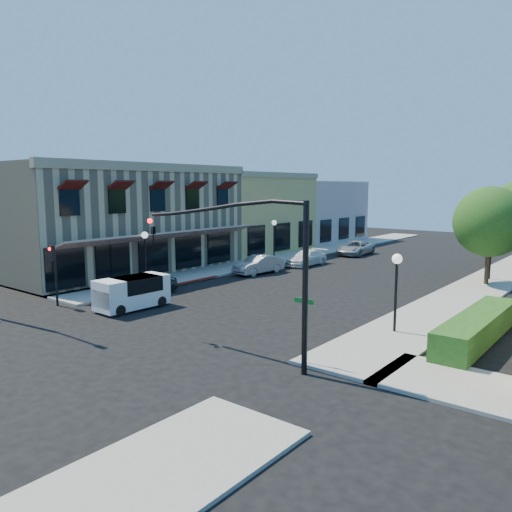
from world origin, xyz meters
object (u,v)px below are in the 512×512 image
Objects in this scene: street_tree_a at (490,222)px; parked_car_a at (151,285)px; parked_car_d at (356,248)px; lamppost_left_near at (145,245)px; white_van at (132,291)px; parked_car_b at (259,265)px; secondary_signal at (54,264)px; parked_car_c at (306,258)px; lamppost_right_far at (491,241)px; signal_mast_arm at (256,252)px; street_name_sign at (304,320)px; lamppost_left_far at (274,230)px; lamppost_right_near at (397,273)px.

parked_car_a is (-14.98, -15.53, -3.60)m from street_tree_a.
street_tree_a is at bearing -33.42° from parked_car_d.
lamppost_left_near is 6.40m from white_van.
lamppost_left_near reaches higher than parked_car_b.
parked_car_c is at bearing 81.65° from secondary_signal.
lamppost_right_far reaches higher than parked_car_c.
street_name_sign is at bearing 23.20° from signal_mast_arm.
street_tree_a is 1.50× the size of parked_car_c.
secondary_signal reaches higher than parked_car_c.
lamppost_left_far is 9.05m from parked_car_d.
parked_car_a is 0.84× the size of parked_car_b.
lamppost_left_near is (-0.50, 6.59, 0.42)m from secondary_signal.
street_name_sign is 0.70× the size of lamppost_left_far.
lamppost_left_near is at bearing 134.07° from white_van.
street_tree_a is 1.82× the size of lamppost_left_near.
street_tree_a is 22.79m from white_van.
lamppost_left_near is 22.39m from parked_car_d.
lamppost_left_far is at bearing 103.09° from white_van.
signal_mast_arm reaches higher than lamppost_left_near.
lamppost_left_far and lamppost_right_far have the same top height.
street_tree_a is 1.66× the size of white_van.
signal_mast_arm reaches higher than parked_car_a.
street_tree_a is at bearing 88.77° from lamppost_right_near.
signal_mast_arm is 2.24× the size of lamppost_left_near.
lamppost_right_near is at bearing -90.00° from lamppost_right_far.
white_van reaches higher than parked_car_b.
signal_mast_arm is 2.24× the size of lamppost_right_near.
street_tree_a is 26.64m from secondary_signal.
signal_mast_arm is 30.61m from parked_car_d.
parked_car_d reaches higher than parked_car_c.
parked_car_c is (3.49, 13.77, -2.11)m from lamppost_left_near.
parked_car_d is (-0.58, 26.41, -0.32)m from white_van.
street_name_sign is at bearing -19.06° from parked_car_a.
parked_car_a is at bearing 70.26° from secondary_signal.
secondary_signal is at bearing -97.68° from parked_car_c.
lamppost_left_near is 1.00× the size of lamppost_right_far.
secondary_signal is at bearing -88.61° from lamppost_left_far.
lamppost_left_near and lamppost_right_far have the same top height.
lamppost_right_near reaches higher than white_van.
parked_car_a is (-12.04, 4.97, -3.49)m from signal_mast_arm.
street_tree_a is at bearing 81.83° from signal_mast_arm.
lamppost_right_near is 1.00× the size of lamppost_right_far.
street_name_sign is at bearing -92.63° from lamppost_right_far.
lamppost_right_far is at bearing 10.05° from parked_car_c.
parked_car_b is 5.55m from parked_car_c.
parked_car_c is at bearing 92.50° from white_van.
secondary_signal reaches higher than parked_car_b.
lamppost_right_far is 0.92× the size of white_van.
lamppost_right_far is 16.27m from parked_car_b.
street_name_sign reaches higher than parked_car_a.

